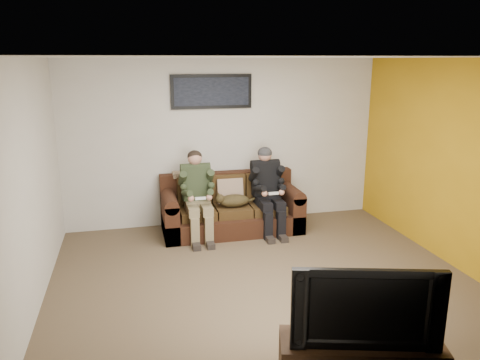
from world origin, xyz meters
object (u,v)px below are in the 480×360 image
object	(u,v)px
person_right	(267,186)
framed_poster	(212,92)
sofa	(231,209)
cat	(233,200)
person_left	(197,190)
television	(364,303)

from	to	relation	value
person_right	framed_poster	bearing A→B (deg)	142.57
sofa	cat	xyz separation A→B (m)	(-0.00, -0.18, 0.20)
cat	framed_poster	xyz separation A→B (m)	(-0.20, 0.57, 1.58)
person_left	framed_poster	xyz separation A→B (m)	(0.34, 0.57, 1.39)
person_right	framed_poster	size ratio (longest dim) A/B	1.03
person_right	framed_poster	xyz separation A→B (m)	(-0.74, 0.57, 1.38)
person_left	cat	size ratio (longest dim) A/B	1.94
sofa	person_right	world-z (taller)	person_right
sofa	person_right	distance (m)	0.69
cat	television	bearing A→B (deg)	-86.21
cat	television	size ratio (longest dim) A/B	0.57
framed_poster	television	bearing A→B (deg)	-84.03
framed_poster	sofa	bearing A→B (deg)	-62.92
sofa	television	xyz separation A→B (m)	(0.24, -3.77, 0.42)
sofa	framed_poster	distance (m)	1.83
person_left	television	xyz separation A→B (m)	(0.77, -3.60, 0.03)
person_right	person_left	bearing A→B (deg)	-179.98
person_left	person_right	distance (m)	1.08
cat	television	distance (m)	3.61
television	person_right	bearing A→B (deg)	101.06
framed_poster	television	world-z (taller)	framed_poster
cat	sofa	bearing A→B (deg)	89.19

